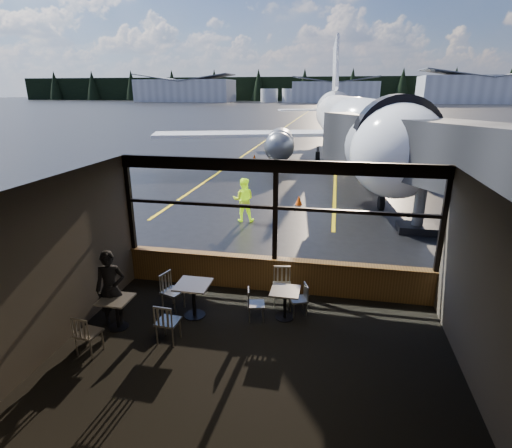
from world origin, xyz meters
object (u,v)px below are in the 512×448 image
(chair_near_w, at_px, (256,305))
(cafe_table_mid, at_px, (194,300))
(chair_near_e, at_px, (299,300))
(chair_mid_w, at_px, (173,292))
(passenger, at_px, (111,289))
(cafe_table_left, at_px, (117,313))
(cone_wing, at_px, (254,158))
(jet_bridge, at_px, (396,173))
(cone_nose, at_px, (299,200))
(chair_near_n, at_px, (282,287))
(airliner, at_px, (354,88))
(chair_left_s, at_px, (88,333))
(chair_mid_s, at_px, (168,322))
(cafe_table_near, at_px, (285,304))
(ground_crew, at_px, (243,200))

(chair_near_w, bearing_deg, cafe_table_mid, -98.18)
(chair_near_e, height_order, chair_mid_w, chair_mid_w)
(chair_near_e, distance_m, passenger, 4.28)
(chair_mid_w, bearing_deg, chair_near_w, 105.24)
(chair_near_e, height_order, chair_near_w, chair_near_w)
(chair_near_e, bearing_deg, chair_near_w, 93.92)
(cafe_table_mid, bearing_deg, passenger, -157.92)
(cafe_table_left, height_order, cone_wing, cafe_table_left)
(jet_bridge, xyz_separation_m, passenger, (-6.93, -7.81, -1.34))
(cone_nose, bearing_deg, chair_near_n, -87.35)
(cafe_table_mid, relative_size, chair_near_n, 0.89)
(cafe_table_left, distance_m, cone_wing, 22.31)
(chair_near_n, bearing_deg, cafe_table_left, 18.18)
(cone_nose, bearing_deg, jet_bridge, -39.47)
(airliner, xyz_separation_m, chair_left_s, (-5.68, -23.34, -4.81))
(chair_mid_s, relative_size, cone_wing, 1.70)
(cafe_table_mid, relative_size, chair_near_w, 1.05)
(cafe_table_left, relative_size, chair_near_w, 0.91)
(cafe_table_left, xyz_separation_m, passenger, (-0.16, 0.12, 0.52))
(passenger, distance_m, cone_nose, 11.36)
(chair_near_w, relative_size, chair_mid_w, 0.84)
(cafe_table_left, xyz_separation_m, cone_wing, (-1.34, 22.27, -0.09))
(chair_left_s, bearing_deg, cafe_table_mid, 54.34)
(chair_mid_w, relative_size, passenger, 0.53)
(cafe_table_near, distance_m, cafe_table_mid, 2.13)
(cafe_table_mid, relative_size, chair_mid_w, 0.89)
(chair_near_n, bearing_deg, chair_mid_w, 8.43)
(cafe_table_near, height_order, chair_near_w, chair_near_w)
(chair_left_s, relative_size, passenger, 0.51)
(chair_mid_s, xyz_separation_m, cone_wing, (-2.67, 22.53, -0.19))
(chair_left_s, bearing_deg, chair_mid_w, 69.15)
(cafe_table_near, xyz_separation_m, cone_nose, (-0.58, 9.89, -0.14))
(jet_bridge, height_order, passenger, jet_bridge)
(chair_mid_s, bearing_deg, ground_crew, 95.28)
(chair_near_e, bearing_deg, chair_left_s, 99.32)
(chair_mid_w, bearing_deg, chair_mid_s, 35.01)
(chair_left_s, relative_size, cone_nose, 2.02)
(cone_wing, bearing_deg, chair_mid_s, -83.25)
(cafe_table_mid, bearing_deg, ground_crew, 93.72)
(cafe_table_left, xyz_separation_m, chair_mid_s, (1.33, -0.26, 0.10))
(airliner, distance_m, cafe_table_left, 23.60)
(chair_near_n, xyz_separation_m, cone_wing, (-4.81, 20.50, -0.20))
(cafe_table_mid, height_order, ground_crew, ground_crew)
(cafe_table_left, bearing_deg, ground_crew, 82.76)
(chair_near_e, bearing_deg, ground_crew, 2.65)
(jet_bridge, distance_m, cone_wing, 16.60)
(chair_near_e, xyz_separation_m, chair_mid_s, (-2.59, -1.59, 0.07))
(jet_bridge, xyz_separation_m, cafe_table_near, (-3.15, -6.81, -1.87))
(airliner, xyz_separation_m, jet_bridge, (1.19, -14.47, -3.03))
(cafe_table_mid, bearing_deg, chair_mid_s, -100.20)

